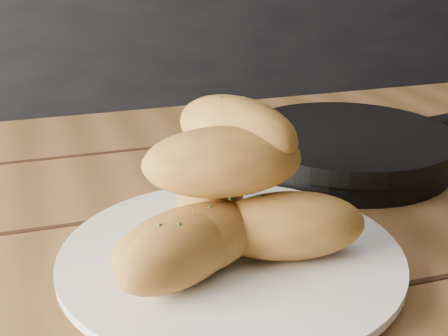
# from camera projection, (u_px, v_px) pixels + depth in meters

# --- Properties ---
(counter) EXTENTS (2.80, 0.60, 0.90)m
(counter) POSITION_uv_depth(u_px,v_px,m) (218.00, 100.00, 2.17)
(counter) COLOR black
(counter) RESTS_ON ground
(table) EXTENTS (1.48, 0.97, 0.75)m
(table) POSITION_uv_depth(u_px,v_px,m) (370.00, 305.00, 0.67)
(table) COLOR brown
(table) RESTS_ON ground
(plate) EXTENTS (0.31, 0.31, 0.02)m
(plate) POSITION_uv_depth(u_px,v_px,m) (231.00, 260.00, 0.55)
(plate) COLOR white
(plate) RESTS_ON table
(bread_rolls) EXTENTS (0.24, 0.21, 0.13)m
(bread_rolls) POSITION_uv_depth(u_px,v_px,m) (222.00, 201.00, 0.53)
(bread_rolls) COLOR #B77D32
(bread_rolls) RESTS_ON plate
(skillet) EXTENTS (0.40, 0.27, 0.05)m
(skillet) POSITION_uv_depth(u_px,v_px,m) (348.00, 147.00, 0.78)
(skillet) COLOR black
(skillet) RESTS_ON table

